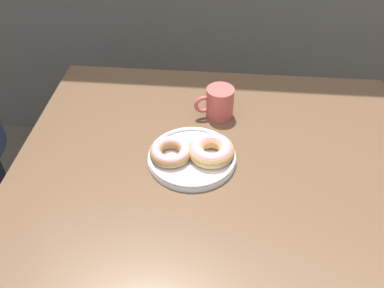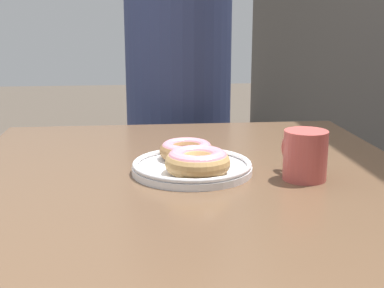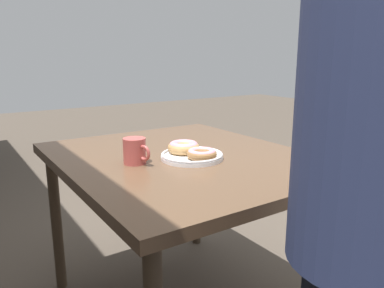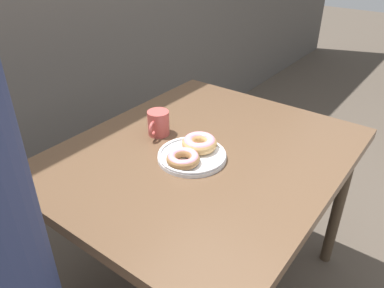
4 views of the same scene
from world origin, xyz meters
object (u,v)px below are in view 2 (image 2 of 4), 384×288
object	(u,v)px
dining_table	(194,218)
coffee_mug	(304,154)
donut_plate	(193,161)
person_figure	(178,81)

from	to	relation	value
dining_table	coffee_mug	xyz separation A→B (m)	(-0.01, 0.21, 0.12)
dining_table	donut_plate	distance (m)	0.12
dining_table	coffee_mug	world-z (taller)	coffee_mug
donut_plate	person_figure	xyz separation A→B (m)	(-0.77, 0.03, 0.07)
donut_plate	coffee_mug	distance (m)	0.22
dining_table	person_figure	xyz separation A→B (m)	(-0.83, 0.03, 0.16)
person_figure	donut_plate	bearing A→B (deg)	-2.30
dining_table	person_figure	bearing A→B (deg)	177.67
coffee_mug	person_figure	world-z (taller)	person_figure
coffee_mug	person_figure	distance (m)	0.85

